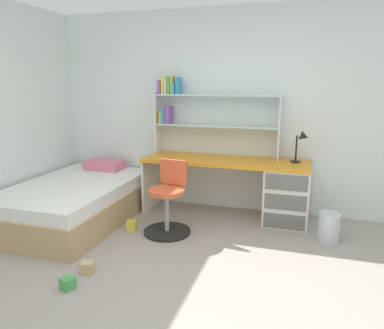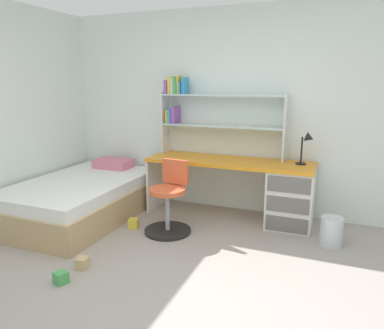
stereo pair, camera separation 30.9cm
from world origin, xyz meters
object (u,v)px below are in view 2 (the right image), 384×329
object	(u,v)px
bed_platform	(82,198)
toy_block_yellow_0	(134,223)
bookshelf_hutch	(205,109)
waste_bin	(331,232)
swivel_chair	(169,204)
toy_block_natural_1	(83,263)
desk	(272,190)
toy_block_green_2	(61,277)
desk_lamp	(307,143)

from	to	relation	value
bed_platform	toy_block_yellow_0	bearing A→B (deg)	-6.99
bookshelf_hutch	waste_bin	distance (m)	2.06
swivel_chair	toy_block_yellow_0	bearing A→B (deg)	-170.51
waste_bin	toy_block_natural_1	xyz separation A→B (m)	(-2.06, -1.34, -0.10)
desk	bookshelf_hutch	size ratio (longest dim) A/B	1.27
toy_block_green_2	bed_platform	bearing A→B (deg)	122.10
toy_block_natural_1	swivel_chair	bearing A→B (deg)	71.01
waste_bin	toy_block_natural_1	bearing A→B (deg)	-146.95
desk_lamp	waste_bin	world-z (taller)	desk_lamp
bed_platform	toy_block_natural_1	size ratio (longest dim) A/B	19.08
toy_block_natural_1	toy_block_yellow_0	bearing A→B (deg)	93.46
toy_block_yellow_0	toy_block_natural_1	world-z (taller)	toy_block_yellow_0
bookshelf_hutch	desk_lamp	distance (m)	1.32
swivel_chair	toy_block_natural_1	bearing A→B (deg)	-108.99
toy_block_natural_1	desk_lamp	bearing A→B (deg)	46.11
bed_platform	waste_bin	world-z (taller)	bed_platform
bed_platform	toy_block_green_2	size ratio (longest dim) A/B	19.57
swivel_chair	toy_block_yellow_0	xyz separation A→B (m)	(-0.42, -0.07, -0.26)
waste_bin	desk_lamp	bearing A→B (deg)	125.70
desk	toy_block_green_2	world-z (taller)	desk
bookshelf_hutch	waste_bin	size ratio (longest dim) A/B	5.20
desk_lamp	swivel_chair	world-z (taller)	desk_lamp
bookshelf_hutch	toy_block_green_2	size ratio (longest dim) A/B	15.80
bookshelf_hutch	waste_bin	world-z (taller)	bookshelf_hutch
bed_platform	toy_block_green_2	distance (m)	1.59
toy_block_yellow_0	desk_lamp	bearing A→B (deg)	24.61
toy_block_yellow_0	toy_block_natural_1	size ratio (longest dim) A/B	1.03
desk	bed_platform	distance (m)	2.33
desk_lamp	swivel_chair	xyz separation A→B (m)	(-1.37, -0.75, -0.66)
swivel_chair	toy_block_yellow_0	distance (m)	0.50
swivel_chair	toy_block_natural_1	distance (m)	1.14
bookshelf_hutch	bed_platform	world-z (taller)	bookshelf_hutch
desk	swivel_chair	world-z (taller)	swivel_chair
swivel_chair	bed_platform	world-z (taller)	swivel_chair
desk_lamp	bookshelf_hutch	bearing A→B (deg)	174.43
bed_platform	toy_block_green_2	xyz separation A→B (m)	(0.84, -1.34, -0.18)
desk_lamp	waste_bin	bearing A→B (deg)	-54.30
bookshelf_hutch	swivel_chair	distance (m)	1.32
toy_block_green_2	bookshelf_hutch	bearing A→B (deg)	77.91
desk	bed_platform	bearing A→B (deg)	-163.49
desk	toy_block_natural_1	bearing A→B (deg)	-128.45
bookshelf_hutch	bed_platform	bearing A→B (deg)	-147.18
bookshelf_hutch	toy_block_yellow_0	size ratio (longest dim) A/B	14.92
desk	toy_block_natural_1	size ratio (longest dim) A/B	19.56
bed_platform	waste_bin	distance (m)	2.92
desk_lamp	toy_block_natural_1	distance (m)	2.66
bed_platform	bookshelf_hutch	bearing A→B (deg)	32.82
desk	swivel_chair	xyz separation A→B (m)	(-1.02, -0.69, -0.09)
desk	desk_lamp	xyz separation A→B (m)	(0.35, 0.06, 0.57)
waste_bin	bed_platform	bearing A→B (deg)	-174.83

